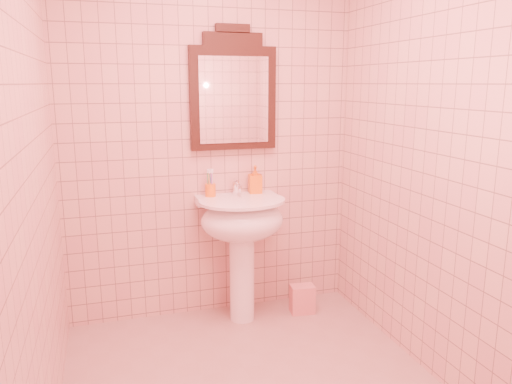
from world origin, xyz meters
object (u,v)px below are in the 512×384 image
object	(u,v)px
pedestal_sink	(242,228)
towel	(302,299)
mirror	(233,93)
soap_dispenser	(255,180)
toothbrush_cup	(210,190)

from	to	relation	value
pedestal_sink	towel	xyz separation A→B (m)	(0.44, -0.03, -0.56)
mirror	soap_dispenser	xyz separation A→B (m)	(0.14, -0.04, -0.60)
towel	soap_dispenser	bearing A→B (deg)	147.48
pedestal_sink	toothbrush_cup	bearing A→B (deg)	141.26
toothbrush_cup	towel	bearing A→B (deg)	-15.39
pedestal_sink	mirror	distance (m)	0.92
mirror	soap_dispenser	world-z (taller)	mirror
toothbrush_cup	mirror	bearing A→B (deg)	17.14
mirror	soap_dispenser	size ratio (longest dim) A/B	4.24
toothbrush_cup	soap_dispenser	xyz separation A→B (m)	(0.32, 0.02, 0.05)
mirror	towel	world-z (taller)	mirror
toothbrush_cup	soap_dispenser	bearing A→B (deg)	3.23
soap_dispenser	towel	xyz separation A→B (m)	(0.30, -0.19, -0.86)
towel	pedestal_sink	bearing A→B (deg)	176.69
soap_dispenser	pedestal_sink	bearing A→B (deg)	-124.36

